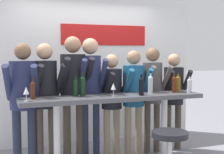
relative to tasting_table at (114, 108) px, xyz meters
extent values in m
cube|color=white|center=(0.00, 1.43, 0.56)|extent=(4.14, 0.10, 2.83)
cube|color=red|center=(0.33, 1.37, 1.07)|extent=(1.59, 0.02, 0.36)
cube|color=#4C4C51|center=(0.00, 0.00, 0.14)|extent=(2.54, 0.51, 0.06)
cylinder|color=silver|center=(-0.79, 0.00, -0.35)|extent=(0.09, 0.09, 0.96)
cylinder|color=silver|center=(0.79, 0.00, -0.35)|extent=(0.09, 0.09, 0.96)
cylinder|color=black|center=(0.51, -0.64, -0.26)|extent=(0.46, 0.46, 0.07)
cylinder|color=#23283D|center=(-1.26, 0.45, -0.43)|extent=(0.12, 0.12, 0.83)
cylinder|color=#23283D|center=(-1.06, 0.41, -0.43)|extent=(0.12, 0.12, 0.83)
cylinder|color=#23284C|center=(-1.16, 0.43, 0.31)|extent=(0.44, 0.44, 0.66)
sphere|color=brown|center=(-1.16, 0.43, 0.77)|extent=(0.23, 0.23, 0.23)
cylinder|color=#23284C|center=(-1.37, 0.31, 0.36)|extent=(0.17, 0.40, 0.51)
cylinder|color=#23284C|center=(-1.02, 0.24, 0.36)|extent=(0.17, 0.40, 0.51)
cylinder|color=#473D33|center=(-0.96, 0.42, -0.43)|extent=(0.11, 0.11, 0.83)
cylinder|color=#473D33|center=(-0.78, 0.46, -0.43)|extent=(0.11, 0.11, 0.83)
cylinder|color=black|center=(-0.87, 0.44, 0.31)|extent=(0.39, 0.39, 0.66)
sphere|color=tan|center=(-0.87, 0.44, 0.77)|extent=(0.23, 0.23, 0.23)
cylinder|color=black|center=(-0.99, 0.25, 0.36)|extent=(0.15, 0.39, 0.50)
cylinder|color=black|center=(-0.68, 0.31, 0.36)|extent=(0.15, 0.39, 0.50)
cylinder|color=#473D33|center=(-0.56, 0.47, -0.41)|extent=(0.12, 0.12, 0.88)
cylinder|color=#473D33|center=(-0.36, 0.49, -0.41)|extent=(0.12, 0.12, 0.88)
cylinder|color=black|center=(-0.46, 0.48, 0.38)|extent=(0.39, 0.39, 0.70)
sphere|color=#9E7556|center=(-0.46, 0.48, 0.87)|extent=(0.24, 0.24, 0.24)
cylinder|color=black|center=(-0.62, 0.30, 0.43)|extent=(0.12, 0.42, 0.54)
cylinder|color=black|center=(-0.27, 0.32, 0.43)|extent=(0.12, 0.42, 0.54)
cylinder|color=#23283D|center=(-0.29, 0.46, -0.41)|extent=(0.10, 0.10, 0.87)
cylinder|color=#23283D|center=(-0.12, 0.45, -0.41)|extent=(0.10, 0.10, 0.87)
cylinder|color=#23284C|center=(-0.20, 0.45, 0.37)|extent=(0.33, 0.33, 0.69)
sphere|color=tan|center=(-0.20, 0.45, 0.85)|extent=(0.24, 0.24, 0.24)
cylinder|color=#23284C|center=(-0.36, 0.30, 0.42)|extent=(0.10, 0.40, 0.52)
cylinder|color=#23284C|center=(-0.07, 0.28, 0.42)|extent=(0.10, 0.40, 0.52)
cylinder|color=gray|center=(0.04, 0.43, -0.47)|extent=(0.10, 0.10, 0.76)
cylinder|color=gray|center=(0.21, 0.46, -0.47)|extent=(0.10, 0.10, 0.76)
cylinder|color=black|center=(0.13, 0.44, 0.21)|extent=(0.35, 0.35, 0.60)
sphere|color=tan|center=(0.13, 0.44, 0.63)|extent=(0.21, 0.21, 0.21)
cylinder|color=black|center=(0.01, 0.27, 0.25)|extent=(0.13, 0.36, 0.46)
cylinder|color=black|center=(0.30, 0.32, 0.25)|extent=(0.13, 0.36, 0.46)
cylinder|color=gray|center=(0.38, 0.40, -0.46)|extent=(0.11, 0.11, 0.79)
cylinder|color=gray|center=(0.56, 0.40, -0.46)|extent=(0.11, 0.11, 0.79)
cylinder|color=#19517A|center=(0.47, 0.40, 0.25)|extent=(0.33, 0.33, 0.62)
sphere|color=#9E7556|center=(0.47, 0.40, 0.68)|extent=(0.21, 0.21, 0.21)
cylinder|color=#19517A|center=(0.31, 0.25, 0.29)|extent=(0.08, 0.37, 0.48)
cylinder|color=#19517A|center=(0.63, 0.25, 0.29)|extent=(0.08, 0.37, 0.48)
cylinder|color=#473D33|center=(0.73, 0.44, -0.45)|extent=(0.10, 0.10, 0.81)
cylinder|color=#473D33|center=(0.90, 0.44, -0.45)|extent=(0.10, 0.10, 0.81)
cylinder|color=#514C4C|center=(0.82, 0.44, 0.28)|extent=(0.31, 0.31, 0.64)
sphere|color=brown|center=(0.82, 0.44, 0.72)|extent=(0.22, 0.22, 0.22)
cylinder|color=#514C4C|center=(0.67, 0.28, 0.32)|extent=(0.08, 0.37, 0.49)
cylinder|color=#514C4C|center=(0.97, 0.29, 0.32)|extent=(0.08, 0.37, 0.49)
cylinder|color=#473D33|center=(1.13, 0.48, -0.47)|extent=(0.10, 0.10, 0.76)
cylinder|color=#473D33|center=(1.31, 0.45, -0.47)|extent=(0.10, 0.10, 0.76)
cylinder|color=black|center=(1.22, 0.47, 0.21)|extent=(0.36, 0.36, 0.60)
sphere|color=tan|center=(1.22, 0.47, 0.64)|extent=(0.21, 0.21, 0.21)
cylinder|color=black|center=(1.05, 0.34, 0.26)|extent=(0.12, 0.36, 0.46)
cylinder|color=black|center=(1.35, 0.30, 0.26)|extent=(0.12, 0.36, 0.46)
cylinder|color=#B7BCC1|center=(1.14, -0.10, 0.26)|extent=(0.07, 0.07, 0.18)
sphere|color=#B7BCC1|center=(1.14, -0.10, 0.34)|extent=(0.07, 0.07, 0.07)
cylinder|color=#B7BCC1|center=(1.14, -0.10, 0.38)|extent=(0.02, 0.02, 0.06)
cylinder|color=black|center=(1.14, -0.10, 0.41)|extent=(0.03, 0.03, 0.01)
cylinder|color=#4C1E0F|center=(0.95, 0.00, 0.27)|extent=(0.06, 0.06, 0.21)
sphere|color=#4C1E0F|center=(0.95, 0.00, 0.37)|extent=(0.06, 0.06, 0.06)
cylinder|color=#4C1E0F|center=(0.95, 0.00, 0.41)|extent=(0.02, 0.02, 0.07)
cylinder|color=black|center=(0.95, 0.00, 0.45)|extent=(0.03, 0.03, 0.02)
cylinder|color=black|center=(-0.41, 0.09, 0.28)|extent=(0.07, 0.07, 0.23)
sphere|color=black|center=(-0.41, 0.09, 0.39)|extent=(0.07, 0.07, 0.07)
cylinder|color=black|center=(-0.41, 0.09, 0.43)|extent=(0.03, 0.03, 0.08)
cylinder|color=black|center=(-0.41, 0.09, 0.48)|extent=(0.03, 0.03, 0.02)
cylinder|color=brown|center=(1.03, 0.03, 0.27)|extent=(0.08, 0.08, 0.20)
sphere|color=brown|center=(1.03, 0.03, 0.37)|extent=(0.08, 0.08, 0.08)
cylinder|color=brown|center=(1.03, 0.03, 0.41)|extent=(0.03, 0.03, 0.07)
cylinder|color=black|center=(1.03, 0.03, 0.45)|extent=(0.03, 0.03, 0.01)
cylinder|color=black|center=(0.36, -0.11, 0.27)|extent=(0.07, 0.07, 0.21)
sphere|color=black|center=(0.36, -0.11, 0.37)|extent=(0.07, 0.07, 0.07)
cylinder|color=black|center=(0.36, -0.11, 0.41)|extent=(0.03, 0.03, 0.07)
cylinder|color=black|center=(0.36, -0.11, 0.46)|extent=(0.03, 0.03, 0.02)
cylinder|color=#4C1E0F|center=(-1.08, 0.04, 0.26)|extent=(0.06, 0.06, 0.19)
sphere|color=#4C1E0F|center=(-1.08, 0.04, 0.36)|extent=(0.06, 0.06, 0.06)
cylinder|color=#4C1E0F|center=(-1.08, 0.04, 0.39)|extent=(0.02, 0.02, 0.07)
cylinder|color=black|center=(-1.08, 0.04, 0.43)|extent=(0.03, 0.03, 0.01)
cylinder|color=black|center=(-0.51, 0.11, 0.27)|extent=(0.07, 0.07, 0.20)
sphere|color=black|center=(-0.51, 0.11, 0.37)|extent=(0.07, 0.07, 0.07)
cylinder|color=black|center=(-0.51, 0.11, 0.40)|extent=(0.03, 0.03, 0.07)
cylinder|color=black|center=(-0.51, 0.11, 0.44)|extent=(0.03, 0.03, 0.01)
cylinder|color=#B7BCC1|center=(0.60, 0.08, 0.27)|extent=(0.07, 0.07, 0.21)
sphere|color=#B7BCC1|center=(0.60, 0.08, 0.38)|extent=(0.07, 0.07, 0.07)
cylinder|color=#B7BCC1|center=(0.60, 0.08, 0.42)|extent=(0.03, 0.03, 0.08)
cylinder|color=black|center=(0.60, 0.08, 0.46)|extent=(0.03, 0.03, 0.02)
cylinder|color=silver|center=(-0.02, -0.03, 0.17)|extent=(0.06, 0.06, 0.01)
cylinder|color=silver|center=(-0.02, -0.03, 0.21)|extent=(0.01, 0.01, 0.08)
cone|color=silver|center=(-0.02, -0.03, 0.30)|extent=(0.07, 0.07, 0.09)
cylinder|color=silver|center=(-1.17, -0.12, 0.17)|extent=(0.06, 0.06, 0.01)
cylinder|color=silver|center=(-1.17, -0.12, 0.21)|extent=(0.01, 0.01, 0.08)
cone|color=silver|center=(-1.17, -0.12, 0.30)|extent=(0.07, 0.07, 0.09)
camera|label=1|loc=(-1.48, -3.97, 0.74)|focal=50.00mm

